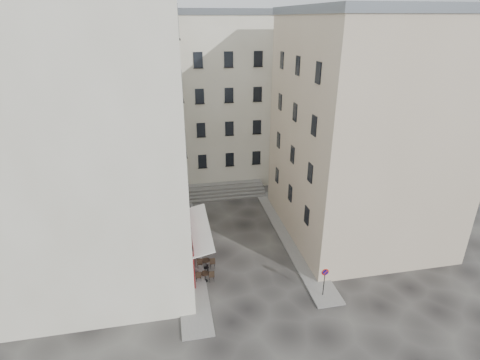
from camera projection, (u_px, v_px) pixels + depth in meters
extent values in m
plane|color=black|center=(247.00, 262.00, 29.60)|extent=(90.00, 90.00, 0.00)
cube|color=slate|center=(187.00, 240.00, 32.38)|extent=(2.00, 22.00, 0.12)
cube|color=slate|center=(290.00, 236.00, 33.07)|extent=(2.00, 18.00, 0.12)
cube|color=beige|center=(95.00, 137.00, 26.45)|extent=(12.00, 16.00, 20.00)
cube|color=tan|center=(363.00, 133.00, 31.02)|extent=(12.00, 14.00, 18.00)
cube|color=#565C62|center=(380.00, 10.00, 27.30)|extent=(12.20, 14.20, 0.60)
cube|color=beige|center=(205.00, 101.00, 42.92)|extent=(18.00, 10.00, 18.00)
cube|color=#565C62|center=(201.00, 12.00, 39.21)|extent=(18.20, 10.20, 0.60)
cube|color=#40090A|center=(189.00, 242.00, 29.02)|extent=(0.25, 7.00, 3.50)
cube|color=black|center=(190.00, 246.00, 29.17)|extent=(0.06, 3.85, 2.00)
cube|color=silver|center=(199.00, 228.00, 28.69)|extent=(1.58, 7.30, 0.41)
cube|color=#5B5856|center=(224.00, 196.00, 40.27)|extent=(9.00, 1.80, 0.20)
cube|color=#5B5856|center=(223.00, 193.00, 40.59)|extent=(9.00, 1.80, 0.20)
cube|color=#5B5856|center=(223.00, 189.00, 40.92)|extent=(9.00, 1.80, 0.20)
cube|color=#5B5856|center=(222.00, 186.00, 41.24)|extent=(9.00, 1.80, 0.20)
cylinder|color=black|center=(208.00, 270.00, 27.95)|extent=(0.10, 0.10, 0.90)
sphere|color=black|center=(208.00, 265.00, 27.76)|extent=(0.12, 0.12, 0.12)
cylinder|color=black|center=(203.00, 244.00, 31.09)|extent=(0.10, 0.10, 0.90)
sphere|color=black|center=(203.00, 240.00, 30.91)|extent=(0.12, 0.12, 0.12)
cylinder|color=black|center=(199.00, 224.00, 34.24)|extent=(0.10, 0.10, 0.90)
sphere|color=black|center=(199.00, 219.00, 34.06)|extent=(0.12, 0.12, 0.12)
cylinder|color=black|center=(324.00, 283.00, 25.55)|extent=(0.06, 0.06, 2.26)
cylinder|color=red|center=(325.00, 272.00, 25.18)|extent=(0.53, 0.03, 0.52)
cylinder|color=#110B66|center=(325.00, 272.00, 25.16)|extent=(0.38, 0.03, 0.38)
cube|color=red|center=(325.00, 273.00, 25.14)|extent=(0.31, 0.02, 0.31)
cylinder|color=black|center=(205.00, 281.00, 27.38)|extent=(0.38, 0.38, 0.02)
cylinder|color=black|center=(205.00, 277.00, 27.24)|extent=(0.05, 0.05, 0.74)
cylinder|color=black|center=(205.00, 273.00, 27.11)|extent=(0.63, 0.63, 0.04)
cube|color=black|center=(211.00, 276.00, 27.31)|extent=(0.40, 0.40, 0.95)
cube|color=black|center=(198.00, 276.00, 27.23)|extent=(0.40, 0.40, 0.95)
cylinder|color=black|center=(206.00, 268.00, 28.81)|extent=(0.39, 0.39, 0.02)
cylinder|color=black|center=(206.00, 264.00, 28.67)|extent=(0.05, 0.05, 0.75)
cylinder|color=black|center=(206.00, 260.00, 28.53)|extent=(0.64, 0.64, 0.04)
cube|color=black|center=(212.00, 263.00, 28.73)|extent=(0.41, 0.41, 0.96)
cube|color=black|center=(200.00, 263.00, 28.66)|extent=(0.41, 0.41, 0.96)
cylinder|color=black|center=(203.00, 253.00, 30.68)|extent=(0.32, 0.32, 0.02)
cylinder|color=black|center=(203.00, 250.00, 30.56)|extent=(0.04, 0.04, 0.62)
cylinder|color=black|center=(203.00, 247.00, 30.45)|extent=(0.53, 0.53, 0.04)
cube|color=black|center=(208.00, 249.00, 30.62)|extent=(0.34, 0.34, 0.79)
cube|color=black|center=(198.00, 249.00, 30.55)|extent=(0.34, 0.34, 0.79)
cylinder|color=black|center=(203.00, 248.00, 31.22)|extent=(0.36, 0.36, 0.02)
cylinder|color=black|center=(202.00, 245.00, 31.09)|extent=(0.05, 0.05, 0.70)
cylinder|color=black|center=(202.00, 242.00, 30.96)|extent=(0.60, 0.60, 0.04)
cube|color=black|center=(208.00, 244.00, 31.15)|extent=(0.38, 0.38, 0.90)
cube|color=black|center=(197.00, 245.00, 31.08)|extent=(0.38, 0.38, 0.90)
cylinder|color=black|center=(200.00, 237.00, 32.81)|extent=(0.33, 0.33, 0.02)
cylinder|color=black|center=(200.00, 234.00, 32.69)|extent=(0.05, 0.05, 0.65)
cylinder|color=black|center=(200.00, 231.00, 32.57)|extent=(0.56, 0.56, 0.04)
cube|color=black|center=(205.00, 233.00, 32.74)|extent=(0.35, 0.35, 0.83)
cube|color=black|center=(195.00, 234.00, 32.68)|extent=(0.35, 0.35, 0.83)
imported|color=black|center=(204.00, 242.00, 30.79)|extent=(0.66, 0.51, 1.59)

